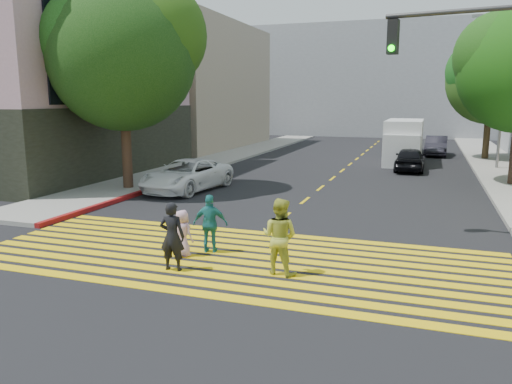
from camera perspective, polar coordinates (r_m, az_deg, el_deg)
The scene contains 21 objects.
ground at distance 11.69m, azimuth -4.86°, elevation -9.32°, with size 120.00×120.00×0.00m, color black.
sidewalk_left at distance 34.80m, azimuth -3.04°, elevation 4.09°, with size 3.00×40.00×0.15m, color gray.
curb_red at distance 20.06m, azimuth -16.05°, elevation -1.05°, with size 0.20×8.00×0.16m, color maroon.
crosswalk at distance 12.80m, azimuth -2.54°, elevation -7.49°, with size 13.40×5.30×0.01m.
lane_line at distance 33.09m, azimuth 11.10°, elevation 3.46°, with size 0.12×34.40×0.01m.
building_left_pink at distance 30.11m, azimuth -24.35°, elevation 10.78°, with size 12.10×14.10×11.00m.
building_left_tan at distance 43.22m, azimuth -9.49°, elevation 11.76°, with size 12.00×16.00×10.00m, color tan.
backdrop_block at distance 58.25m, azimuth 14.93°, elevation 12.18°, with size 30.00×8.00×12.00m, color gray.
tree_left at distance 22.53m, azimuth -14.84°, elevation 15.55°, with size 8.13×8.10×9.00m.
tree_right_far at distance 36.14m, azimuth 25.43°, elevation 11.92°, with size 7.02×6.88×8.10m.
pedestrian_man at distance 11.83m, azimuth -9.56°, elevation -5.03°, with size 0.60×0.39×1.64m, color black.
pedestrian_woman at distance 11.44m, azimuth 2.71°, elevation -5.09°, with size 0.86×0.67×1.77m, color gold.
pedestrian_child at distance 12.90m, azimuth -8.41°, elevation -4.68°, with size 0.59×0.38×1.21m, color #D7A4BE.
pedestrian_extra at distance 13.08m, azimuth -5.24°, elevation -3.64°, with size 0.90×0.38×1.54m, color teal.
white_sedan at distance 22.15m, azimuth -7.90°, elevation 1.91°, with size 2.27×4.93×1.37m, color white.
dark_car_near at distance 29.37m, azimuth 17.18°, elevation 3.62°, with size 1.59×3.95×1.34m, color black.
silver_car at distance 40.39m, azimuth 17.06°, elevation 5.48°, with size 2.06×5.07×1.47m, color #999999.
dark_car_parked at distance 38.17m, azimuth 19.90°, elevation 4.99°, with size 1.47×4.22×1.39m, color black.
white_van at distance 32.63m, azimuth 16.51°, elevation 5.38°, with size 2.18×5.74×2.71m.
traffic_signal at distance 14.60m, azimuth 26.90°, elevation 10.83°, with size 4.53×0.90×6.68m.
street_lamp at distance 31.27m, azimuth 26.17°, elevation 11.42°, with size 1.98×0.39×8.75m.
Camera 1 is at (4.50, -10.04, 3.96)m, focal length 35.00 mm.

